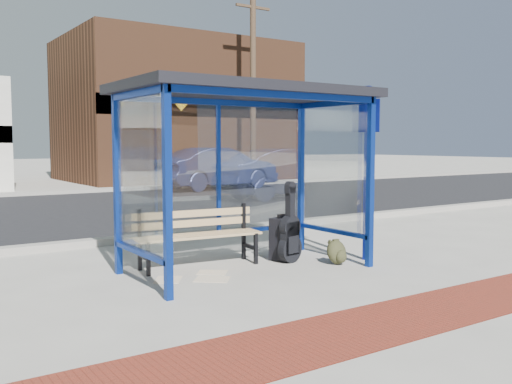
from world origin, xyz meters
TOP-DOWN VIEW (x-y plane):
  - ground at (0.00, 0.00)m, footprint 120.00×120.00m
  - brick_paver_strip at (0.00, -2.60)m, footprint 60.00×1.00m
  - curb_near at (0.00, 2.90)m, footprint 60.00×0.25m
  - street_asphalt at (0.00, 8.00)m, footprint 60.00×10.00m
  - curb_far at (0.00, 13.10)m, footprint 60.00×0.25m
  - far_sidewalk at (0.00, 15.00)m, footprint 60.00×4.00m
  - bus_shelter at (0.00, 0.07)m, footprint 3.30×1.80m
  - storefront_brown at (8.00, 18.49)m, footprint 10.00×7.08m
  - tree_right at (12.50, 22.00)m, footprint 3.60×3.60m
  - utility_pole_east at (9.00, 13.40)m, footprint 1.60×0.24m
  - bench at (-0.44, 0.58)m, footprint 1.78×0.60m
  - guitar_bag at (0.76, 0.07)m, footprint 0.41×0.19m
  - suitcase at (0.81, 0.28)m, footprint 0.44×0.35m
  - backpack at (1.24, -0.40)m, footprint 0.30×0.28m
  - sign_post at (1.81, -0.38)m, footprint 0.16×0.30m
  - newspaper_a at (-1.12, 0.09)m, footprint 0.47×0.49m
  - newspaper_b at (-0.47, 0.12)m, footprint 0.48×0.47m
  - newspaper_c at (-0.65, -0.20)m, footprint 0.54×0.53m
  - parked_car at (6.54, 12.06)m, footprint 4.81×2.18m
  - fire_hydrant at (10.32, 14.02)m, footprint 0.33×0.22m

SIDE VIEW (x-z plane):
  - ground at x=0.00m, z-range 0.00..0.00m
  - street_asphalt at x=0.00m, z-range 0.00..0.00m
  - newspaper_b at x=-0.47m, z-range 0.00..0.01m
  - newspaper_a at x=-1.12m, z-range 0.00..0.01m
  - newspaper_c at x=-0.65m, z-range 0.00..0.01m
  - far_sidewalk at x=0.00m, z-range 0.00..0.01m
  - brick_paver_strip at x=0.00m, z-range 0.00..0.01m
  - curb_near at x=0.00m, z-range 0.00..0.12m
  - curb_far at x=0.00m, z-range 0.00..0.12m
  - backpack at x=1.24m, z-range -0.01..0.34m
  - suitcase at x=0.81m, z-range -0.03..0.65m
  - guitar_bag at x=0.76m, z-range -0.15..0.94m
  - fire_hydrant at x=10.32m, z-range 0.03..0.77m
  - bench at x=-0.44m, z-range 0.05..0.88m
  - parked_car at x=6.54m, z-range 0.00..1.53m
  - sign_post at x=1.81m, z-range 0.16..2.65m
  - bus_shelter at x=0.00m, z-range 0.86..3.28m
  - storefront_brown at x=8.00m, z-range 0.00..6.40m
  - utility_pole_east at x=9.00m, z-range 0.11..8.11m
  - tree_right at x=12.50m, z-range 1.94..8.97m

